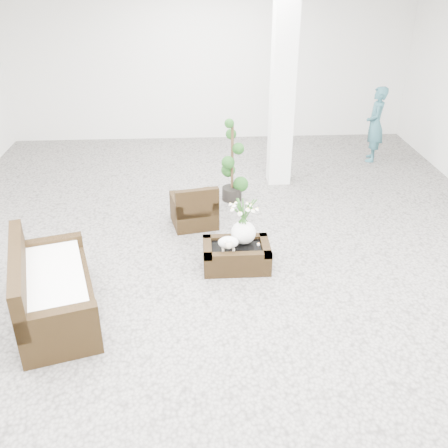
{
  "coord_description": "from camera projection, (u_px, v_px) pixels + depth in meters",
  "views": [
    {
      "loc": [
        -0.36,
        -6.13,
        3.79
      ],
      "look_at": [
        0.0,
        -0.1,
        0.62
      ],
      "focal_mm": 40.96,
      "sensor_mm": 36.0,
      "label": 1
    }
  ],
  "objects": [
    {
      "name": "coffee_table",
      "position": [
        236.0,
        256.0,
        6.98
      ],
      "size": [
        0.9,
        0.6,
        0.31
      ],
      "primitive_type": "cube",
      "color": "#30200E",
      "rests_on": "ground"
    },
    {
      "name": "topiary",
      "position": [
        232.0,
        161.0,
        8.65
      ],
      "size": [
        0.38,
        0.38,
        1.43
      ],
      "primitive_type": null,
      "color": "#194315",
      "rests_on": "ground"
    },
    {
      "name": "sheep_figurine",
      "position": [
        228.0,
        244.0,
        6.76
      ],
      "size": [
        0.28,
        0.23,
        0.21
      ],
      "primitive_type": "ellipsoid",
      "color": "white",
      "rests_on": "coffee_table"
    },
    {
      "name": "column",
      "position": [
        283.0,
        88.0,
        8.92
      ],
      "size": [
        0.4,
        0.4,
        3.5
      ],
      "primitive_type": "cube",
      "color": "white",
      "rests_on": "ground"
    },
    {
      "name": "loveseat",
      "position": [
        54.0,
        283.0,
        5.88
      ],
      "size": [
        1.28,
        1.88,
        0.92
      ],
      "primitive_type": "cube",
      "rotation": [
        0.0,
        0.0,
        1.85
      ],
      "color": "#30200E",
      "rests_on": "ground"
    },
    {
      "name": "ground",
      "position": [
        224.0,
        260.0,
        7.2
      ],
      "size": [
        11.0,
        11.0,
        0.0
      ],
      "primitive_type": "plane",
      "color": "gray",
      "rests_on": "ground"
    },
    {
      "name": "planter_narcissus",
      "position": [
        244.0,
        217.0,
        6.81
      ],
      "size": [
        0.44,
        0.44,
        0.8
      ],
      "primitive_type": null,
      "color": "white",
      "rests_on": "coffee_table"
    },
    {
      "name": "shopper",
      "position": [
        375.0,
        124.0,
        10.37
      ],
      "size": [
        0.51,
        0.64,
        1.53
      ],
      "primitive_type": "imported",
      "rotation": [
        0.0,
        0.0,
        -1.87
      ],
      "color": "#30616C",
      "rests_on": "ground"
    },
    {
      "name": "armchair",
      "position": [
        194.0,
        204.0,
        8.0
      ],
      "size": [
        0.78,
        0.76,
        0.71
      ],
      "primitive_type": "cube",
      "rotation": [
        0.0,
        0.0,
        3.34
      ],
      "color": "#30200E",
      "rests_on": "ground"
    },
    {
      "name": "tealight",
      "position": [
        258.0,
        244.0,
        6.93
      ],
      "size": [
        0.04,
        0.04,
        0.03
      ],
      "primitive_type": "cylinder",
      "color": "white",
      "rests_on": "coffee_table"
    }
  ]
}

